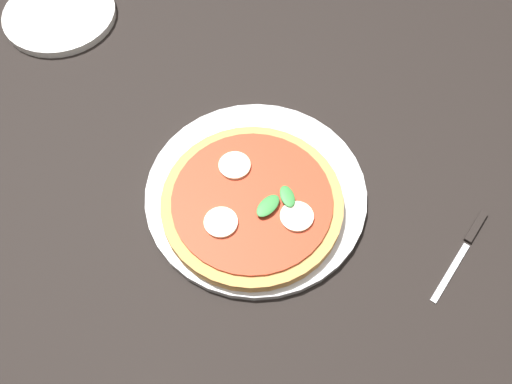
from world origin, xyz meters
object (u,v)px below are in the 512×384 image
(serving_tray, at_px, (256,193))
(dining_table, at_px, (258,213))
(plate_white, at_px, (60,14))
(knife, at_px, (466,246))
(pizza, at_px, (249,202))

(serving_tray, bearing_deg, dining_table, 90.49)
(dining_table, relative_size, serving_tray, 4.41)
(plate_white, bearing_deg, knife, -22.74)
(pizza, distance_m, plate_white, 0.55)
(serving_tray, bearing_deg, knife, -3.40)
(dining_table, distance_m, plate_white, 0.54)
(pizza, height_order, knife, pizza)
(plate_white, distance_m, knife, 0.83)
(pizza, xyz_separation_m, knife, (0.33, 0.01, -0.02))
(dining_table, distance_m, knife, 0.34)
(pizza, relative_size, plate_white, 1.29)
(serving_tray, xyz_separation_m, plate_white, (-0.45, 0.30, 0.00))
(dining_table, xyz_separation_m, serving_tray, (0.00, -0.02, 0.09))
(knife, bearing_deg, dining_table, 173.90)
(pizza, height_order, plate_white, pizza)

